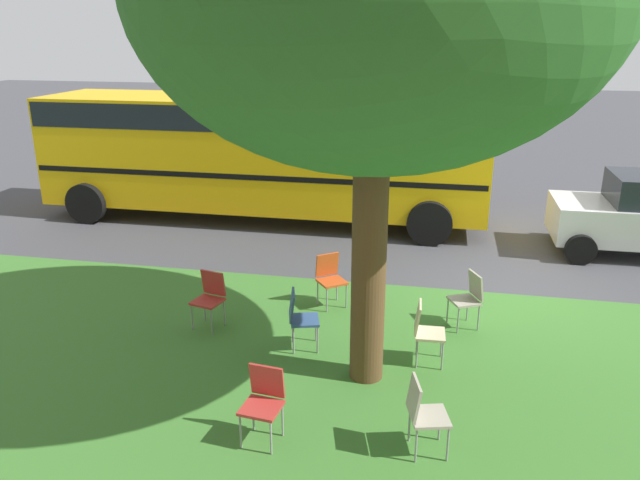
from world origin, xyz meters
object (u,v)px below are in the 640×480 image
(chair_4, at_px, (330,276))
(school_bus, at_px, (263,146))
(chair_1, at_px, (264,398))
(chair_5, at_px, (423,411))
(chair_0, at_px, (425,328))
(chair_6, at_px, (300,315))
(chair_2, at_px, (210,295))
(chair_3, at_px, (469,296))

(chair_4, distance_m, school_bus, 5.42)
(chair_4, relative_size, school_bus, 0.08)
(chair_1, bearing_deg, chair_5, -176.29)
(chair_0, height_order, chair_6, same)
(chair_1, distance_m, chair_4, 3.65)
(chair_2, distance_m, chair_4, 2.01)
(chair_0, relative_size, school_bus, 0.08)
(chair_2, distance_m, chair_3, 3.97)
(chair_0, xyz_separation_m, chair_1, (1.69, 2.05, 0.00))
(chair_0, bearing_deg, school_bus, -56.82)
(chair_0, bearing_deg, chair_2, -8.18)
(chair_1, relative_size, chair_6, 1.00)
(chair_5, bearing_deg, chair_3, -100.08)
(chair_5, xyz_separation_m, school_bus, (4.14, -8.19, 1.24))
(chair_0, bearing_deg, chair_3, -116.43)
(chair_5, relative_size, chair_6, 1.00)
(chair_2, height_order, chair_3, same)
(chair_2, bearing_deg, chair_4, -145.87)
(chair_5, height_order, chair_6, same)
(chair_6, bearing_deg, chair_5, 132.39)
(chair_2, relative_size, chair_6, 1.00)
(school_bus, bearing_deg, chair_0, 123.18)
(chair_3, distance_m, chair_6, 2.66)
(school_bus, bearing_deg, chair_2, 97.97)
(chair_2, distance_m, chair_5, 4.11)
(chair_2, relative_size, chair_4, 1.00)
(chair_3, bearing_deg, chair_1, 54.96)
(chair_1, xyz_separation_m, chair_6, (0.08, -2.11, 0.00))
(chair_6, distance_m, school_bus, 6.73)
(chair_4, xyz_separation_m, school_bus, (2.48, -4.65, 1.24))
(chair_0, height_order, chair_2, same)
(chair_1, xyz_separation_m, chair_2, (1.59, -2.52, 0.00))
(chair_2, bearing_deg, school_bus, -82.03)
(chair_2, bearing_deg, chair_1, 122.27)
(chair_1, height_order, chair_5, same)
(chair_3, distance_m, chair_5, 3.22)
(chair_2, height_order, chair_5, same)
(chair_4, bearing_deg, school_bus, -61.99)
(chair_3, bearing_deg, school_bus, -46.89)
(chair_1, distance_m, chair_3, 4.01)
(chair_5, bearing_deg, chair_6, -47.61)
(chair_3, bearing_deg, chair_0, 63.57)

